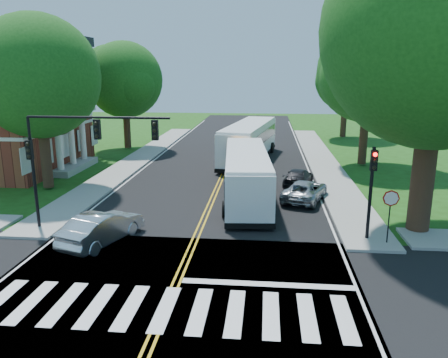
# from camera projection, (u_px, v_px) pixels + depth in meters

# --- Properties ---
(ground) EXTENTS (140.00, 140.00, 0.00)m
(ground) POSITION_uv_depth(u_px,v_px,m) (168.00, 301.00, 15.38)
(ground) COLOR #1D4511
(ground) RESTS_ON ground
(road) EXTENTS (14.00, 96.00, 0.01)m
(road) POSITION_uv_depth(u_px,v_px,m) (221.00, 179.00, 32.77)
(road) COLOR black
(road) RESTS_ON ground
(cross_road) EXTENTS (60.00, 12.00, 0.01)m
(cross_road) POSITION_uv_depth(u_px,v_px,m) (168.00, 301.00, 15.38)
(cross_road) COLOR black
(cross_road) RESTS_ON ground
(center_line) EXTENTS (0.36, 70.00, 0.01)m
(center_line) POSITION_uv_depth(u_px,v_px,m) (226.00, 167.00, 36.63)
(center_line) COLOR gold
(center_line) RESTS_ON road
(edge_line_w) EXTENTS (0.12, 70.00, 0.01)m
(edge_line_w) POSITION_uv_depth(u_px,v_px,m) (147.00, 166.00, 37.27)
(edge_line_w) COLOR silver
(edge_line_w) RESTS_ON road
(edge_line_e) EXTENTS (0.12, 70.00, 0.01)m
(edge_line_e) POSITION_uv_depth(u_px,v_px,m) (308.00, 169.00, 35.98)
(edge_line_e) COLOR silver
(edge_line_e) RESTS_ON road
(crosswalk) EXTENTS (12.60, 3.00, 0.01)m
(crosswalk) POSITION_uv_depth(u_px,v_px,m) (165.00, 309.00, 14.90)
(crosswalk) COLOR silver
(crosswalk) RESTS_ON road
(stop_bar) EXTENTS (6.60, 0.40, 0.01)m
(stop_bar) POSITION_uv_depth(u_px,v_px,m) (268.00, 284.00, 16.59)
(stop_bar) COLOR silver
(stop_bar) RESTS_ON road
(sidewalk_nw) EXTENTS (2.60, 40.00, 0.15)m
(sidewalk_nw) POSITION_uv_depth(u_px,v_px,m) (140.00, 158.00, 40.29)
(sidewalk_nw) COLOR gray
(sidewalk_nw) RESTS_ON ground
(sidewalk_ne) EXTENTS (2.60, 40.00, 0.15)m
(sidewalk_ne) POSITION_uv_depth(u_px,v_px,m) (322.00, 161.00, 38.72)
(sidewalk_ne) COLOR gray
(sidewalk_ne) RESTS_ON ground
(tree_ne_big) EXTENTS (10.80, 10.80, 14.91)m
(tree_ne_big) POSITION_uv_depth(u_px,v_px,m) (439.00, 32.00, 19.74)
(tree_ne_big) COLOR black
(tree_ne_big) RESTS_ON ground
(tree_west_near) EXTENTS (8.00, 8.00, 11.40)m
(tree_west_near) POSITION_uv_depth(u_px,v_px,m) (38.00, 77.00, 28.17)
(tree_west_near) COLOR black
(tree_west_near) RESTS_ON ground
(tree_west_far) EXTENTS (7.60, 7.60, 10.67)m
(tree_west_far) POSITION_uv_depth(u_px,v_px,m) (124.00, 80.00, 43.70)
(tree_west_far) COLOR black
(tree_west_far) RESTS_ON ground
(tree_east_mid) EXTENTS (8.40, 8.40, 11.93)m
(tree_east_mid) POSITION_uv_depth(u_px,v_px,m) (369.00, 71.00, 35.58)
(tree_east_mid) COLOR black
(tree_east_mid) RESTS_ON ground
(tree_east_far) EXTENTS (7.20, 7.20, 10.34)m
(tree_east_far) POSITION_uv_depth(u_px,v_px,m) (346.00, 80.00, 51.17)
(tree_east_far) COLOR black
(tree_east_far) RESTS_ON ground
(signal_nw) EXTENTS (7.15, 0.46, 5.66)m
(signal_nw) POSITION_uv_depth(u_px,v_px,m) (76.00, 146.00, 21.09)
(signal_nw) COLOR black
(signal_nw) RESTS_ON ground
(signal_ne) EXTENTS (0.30, 0.46, 4.40)m
(signal_ne) POSITION_uv_depth(u_px,v_px,m) (372.00, 181.00, 20.11)
(signal_ne) COLOR black
(signal_ne) RESTS_ON ground
(stop_sign) EXTENTS (0.76, 0.08, 2.53)m
(stop_sign) POSITION_uv_depth(u_px,v_px,m) (390.00, 204.00, 19.82)
(stop_sign) COLOR black
(stop_sign) RESTS_ON ground
(bus_lead) EXTENTS (3.53, 11.95, 3.05)m
(bus_lead) POSITION_uv_depth(u_px,v_px,m) (246.00, 174.00, 27.23)
(bus_lead) COLOR white
(bus_lead) RESTS_ON road
(bus_follow) EXTENTS (4.86, 13.17, 3.34)m
(bus_follow) POSITION_uv_depth(u_px,v_px,m) (249.00, 141.00, 39.15)
(bus_follow) COLOR white
(bus_follow) RESTS_ON road
(hatchback) EXTENTS (3.01, 4.81, 1.50)m
(hatchback) POSITION_uv_depth(u_px,v_px,m) (102.00, 228.00, 20.46)
(hatchback) COLOR silver
(hatchback) RESTS_ON road
(suv) EXTENTS (3.46, 4.98, 1.26)m
(suv) POSITION_uv_depth(u_px,v_px,m) (305.00, 190.00, 27.24)
(suv) COLOR #A7AAAE
(suv) RESTS_ON road
(dark_sedan) EXTENTS (2.62, 4.43, 1.20)m
(dark_sedan) POSITION_uv_depth(u_px,v_px,m) (298.00, 177.00, 30.66)
(dark_sedan) COLOR black
(dark_sedan) RESTS_ON road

